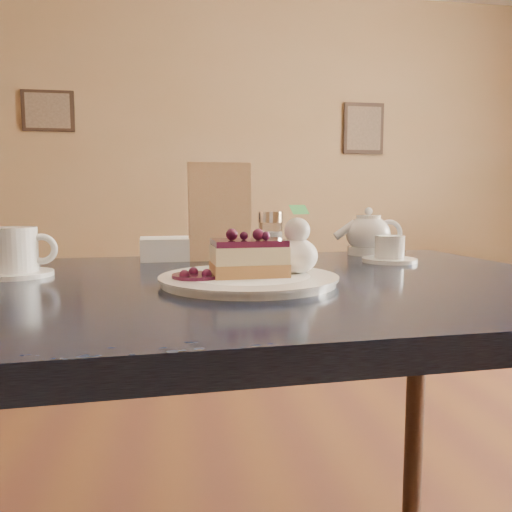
{
  "coord_description": "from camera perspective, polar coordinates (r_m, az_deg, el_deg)",
  "views": [
    {
      "loc": [
        -0.26,
        -0.38,
        0.82
      ],
      "look_at": [
        -0.15,
        0.28,
        0.74
      ],
      "focal_mm": 35.0,
      "sensor_mm": 36.0,
      "label": 1
    }
  ],
  "objects": [
    {
      "name": "main_table",
      "position": [
        0.81,
        -1.48,
        -7.7
      ],
      "size": [
        1.14,
        0.79,
        0.69
      ],
      "rotation": [
        0.0,
        0.0,
        0.05
      ],
      "color": "black",
      "rests_on": "ground"
    },
    {
      "name": "dessert_plate",
      "position": [
        0.75,
        -0.84,
        -2.75
      ],
      "size": [
        0.26,
        0.26,
        0.01
      ],
      "primitive_type": "cylinder",
      "color": "white",
      "rests_on": "main_table"
    },
    {
      "name": "cheesecake_slice",
      "position": [
        0.75,
        -0.85,
        -0.23
      ],
      "size": [
        0.11,
        0.08,
        0.06
      ],
      "rotation": [
        0.0,
        0.0,
        0.05
      ],
      "color": "#B67D3F",
      "rests_on": "dessert_plate"
    },
    {
      "name": "whipped_cream",
      "position": [
        0.78,
        4.7,
        0.03
      ],
      "size": [
        0.06,
        0.06,
        0.06
      ],
      "color": "white",
      "rests_on": "dessert_plate"
    },
    {
      "name": "berry_sauce",
      "position": [
        0.73,
        -6.76,
        -2.29
      ],
      "size": [
        0.07,
        0.07,
        0.01
      ],
      "primitive_type": "cylinder",
      "color": "#491430",
      "rests_on": "dessert_plate"
    },
    {
      "name": "coffee_set",
      "position": [
        0.91,
        -25.74,
        0.15
      ],
      "size": [
        0.13,
        0.12,
        0.08
      ],
      "color": "white",
      "rests_on": "main_table"
    },
    {
      "name": "tea_set",
      "position": [
        1.15,
        13.09,
        1.96
      ],
      "size": [
        0.15,
        0.25,
        0.1
      ],
      "color": "white",
      "rests_on": "main_table"
    },
    {
      "name": "menu_card",
      "position": [
        1.04,
        -4.17,
        5.05
      ],
      "size": [
        0.13,
        0.03,
        0.2
      ],
      "primitive_type": "cube",
      "rotation": [
        0.0,
        0.0,
        0.05
      ],
      "color": "#FFDFB0",
      "rests_on": "main_table"
    },
    {
      "name": "sugar_shaker",
      "position": [
        1.08,
        1.65,
        2.47
      ],
      "size": [
        0.06,
        0.06,
        0.1
      ],
      "color": "white",
      "rests_on": "main_table"
    },
    {
      "name": "napkin_stack",
      "position": [
        1.08,
        -10.16,
        0.85
      ],
      "size": [
        0.12,
        0.12,
        0.05
      ],
      "primitive_type": "cube",
      "rotation": [
        0.0,
        0.0,
        0.05
      ],
      "color": "white",
      "rests_on": "main_table"
    }
  ]
}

